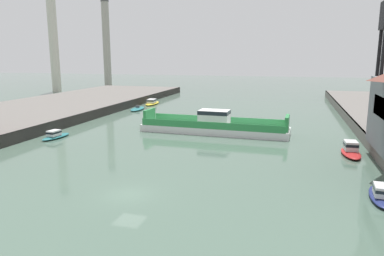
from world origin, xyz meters
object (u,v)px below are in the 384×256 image
chain_ferry (214,126)px  moored_boat_mid_left (152,102)px  smokestack_distant_a (106,40)px  moored_boat_near_right (381,194)px  smokestack_distant_b (53,33)px  moored_boat_far_left (138,109)px  moored_boat_mid_right (351,150)px  moored_boat_near_left (55,135)px

chain_ferry → moored_boat_mid_left: chain_ferry is taller
smokestack_distant_a → moored_boat_near_right: bearing=-51.0°
chain_ferry → smokestack_distant_a: smokestack_distant_a is taller
moored_boat_near_right → smokestack_distant_a: size_ratio=0.16×
smokestack_distant_b → moored_boat_far_left: bearing=-36.1°
moored_boat_mid_right → moored_boat_far_left: (-41.55, 28.57, -0.38)m
chain_ferry → smokestack_distant_a: (-58.73, 73.52, 17.19)m
moored_boat_mid_right → smokestack_distant_a: size_ratio=0.17×
chain_ferry → smokestack_distant_b: (-67.48, 52.91, 18.87)m
chain_ferry → moored_boat_mid_left: bearing=127.2°
moored_boat_mid_right → moored_boat_far_left: bearing=145.5°
moored_boat_far_left → smokestack_distant_a: smokestack_distant_a is taller
moored_boat_near_right → moored_boat_mid_right: size_ratio=0.95×
moored_boat_near_left → moored_boat_mid_right: size_ratio=0.93×
smokestack_distant_b → moored_boat_mid_right: bearing=-35.3°
chain_ferry → moored_boat_mid_right: bearing=-24.0°
moored_boat_near_right → smokestack_distant_b: smokestack_distant_b is taller
smokestack_distant_a → smokestack_distant_b: bearing=-113.0°
moored_boat_far_left → moored_boat_mid_left: bearing=91.9°
chain_ferry → moored_boat_near_right: bearing=-49.9°
moored_boat_far_left → smokestack_distant_b: (-45.19, 32.93, 19.72)m
moored_boat_far_left → moored_boat_mid_right: bearing=-34.5°
moored_boat_mid_right → smokestack_distant_a: smokestack_distant_a is taller
moored_boat_mid_left → moored_boat_mid_right: 56.77m
moored_boat_mid_right → moored_boat_far_left: 50.42m
moored_boat_near_left → moored_boat_mid_left: 40.23m
moored_boat_near_right → smokestack_distant_b: size_ratio=0.15×
smokestack_distant_b → moored_boat_near_right: bearing=-41.2°
chain_ferry → moored_boat_near_left: size_ratio=4.29×
moored_boat_near_left → moored_boat_mid_right: (41.38, 1.88, 0.16)m
moored_boat_mid_right → moored_boat_far_left: moored_boat_mid_right is taller
smokestack_distant_a → moored_boat_mid_left: bearing=-50.5°
moored_boat_mid_left → moored_boat_near_left: bearing=-89.3°
moored_boat_near_right → smokestack_distant_b: 117.38m
moored_boat_near_right → moored_boat_mid_left: 67.83m
chain_ferry → moored_boat_mid_right: size_ratio=3.99×
moored_boat_mid_left → smokestack_distant_a: 59.47m
moored_boat_near_left → moored_boat_near_right: (41.74, -12.85, 0.04)m
moored_boat_near_right → smokestack_distant_b: bearing=138.8°
moored_boat_near_left → smokestack_distant_b: 80.35m
moored_boat_near_left → smokestack_distant_a: smokestack_distant_a is taller
chain_ferry → smokestack_distant_b: size_ratio=0.63×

